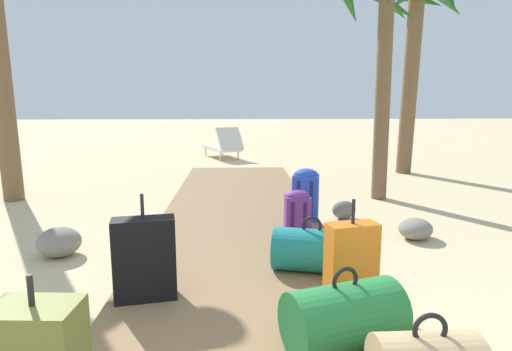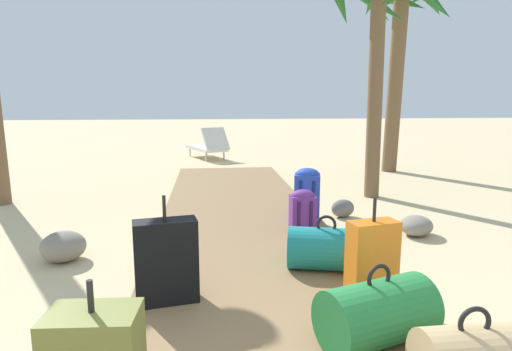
{
  "view_description": "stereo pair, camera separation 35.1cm",
  "coord_description": "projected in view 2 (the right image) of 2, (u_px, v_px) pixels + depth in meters",
  "views": [
    {
      "loc": [
        -0.02,
        -0.82,
        1.48
      ],
      "look_at": [
        0.21,
        4.43,
        0.55
      ],
      "focal_mm": 29.89,
      "sensor_mm": 36.0,
      "label": 1
    },
    {
      "loc": [
        -0.37,
        -0.79,
        1.48
      ],
      "look_at": [
        0.21,
        4.43,
        0.55
      ],
      "focal_mm": 29.89,
      "sensor_mm": 36.0,
      "label": 2
    }
  ],
  "objects": [
    {
      "name": "ground_plane",
      "position": [
        248.0,
        251.0,
        4.23
      ],
      "size": [
        60.0,
        60.0,
        0.0
      ],
      "primitive_type": "plane",
      "color": "#D1BA8C"
    },
    {
      "name": "palm_tree_near_right",
      "position": [
        381.0,
        6.0,
        6.26
      ],
      "size": [
        2.07,
        1.9,
        3.67
      ],
      "color": "brown",
      "rests_on": "ground"
    },
    {
      "name": "rock_left_near",
      "position": [
        63.0,
        246.0,
        3.96
      ],
      "size": [
        0.57,
        0.57,
        0.28
      ],
      "primitive_type": "ellipsoid",
      "rotation": [
        0.0,
        0.0,
        0.62
      ],
      "color": "gray",
      "rests_on": "ground"
    },
    {
      "name": "suitcase_orange",
      "position": [
        372.0,
        259.0,
        3.04
      ],
      "size": [
        0.38,
        0.24,
        0.73
      ],
      "color": "orange",
      "rests_on": "boardwalk"
    },
    {
      "name": "suitcase_black",
      "position": [
        166.0,
        261.0,
        2.96
      ],
      "size": [
        0.46,
        0.25,
        0.77
      ],
      "color": "black",
      "rests_on": "boardwalk"
    },
    {
      "name": "palm_tree_far_right",
      "position": [
        398.0,
        21.0,
        8.42
      ],
      "size": [
        1.92,
        2.05,
        3.97
      ],
      "color": "brown",
      "rests_on": "ground"
    },
    {
      "name": "boardwalk",
      "position": [
        242.0,
        224.0,
        5.01
      ],
      "size": [
        1.9,
        8.06,
        0.08
      ],
      "primitive_type": "cube",
      "color": "olive",
      "rests_on": "ground"
    },
    {
      "name": "duffel_bag_teal",
      "position": [
        326.0,
        249.0,
        3.55
      ],
      "size": [
        0.69,
        0.5,
        0.47
      ],
      "color": "#197A7F",
      "rests_on": "boardwalk"
    },
    {
      "name": "rock_right_near",
      "position": [
        416.0,
        226.0,
        4.72
      ],
      "size": [
        0.53,
        0.54,
        0.22
      ],
      "primitive_type": "ellipsoid",
      "rotation": [
        0.0,
        0.0,
        0.89
      ],
      "color": "gray",
      "rests_on": "ground"
    },
    {
      "name": "lounge_chair",
      "position": [
        208.0,
        146.0,
        10.86
      ],
      "size": [
        1.14,
        1.63,
        0.81
      ],
      "color": "white",
      "rests_on": "ground"
    },
    {
      "name": "rock_right_mid",
      "position": [
        343.0,
        208.0,
        5.46
      ],
      "size": [
        0.36,
        0.3,
        0.23
      ],
      "primitive_type": "ellipsoid",
      "rotation": [
        0.0,
        0.0,
        0.28
      ],
      "color": "slate",
      "rests_on": "ground"
    },
    {
      "name": "backpack_blue",
      "position": [
        307.0,
        192.0,
        5.06
      ],
      "size": [
        0.35,
        0.32,
        0.61
      ],
      "color": "#2847B7",
      "rests_on": "boardwalk"
    },
    {
      "name": "backpack_purple",
      "position": [
        303.0,
        210.0,
        4.52
      ],
      "size": [
        0.26,
        0.22,
        0.47
      ],
      "color": "#6B2D84",
      "rests_on": "boardwalk"
    },
    {
      "name": "duffel_bag_green",
      "position": [
        377.0,
        313.0,
        2.45
      ],
      "size": [
        0.74,
        0.57,
        0.49
      ],
      "color": "#237538",
      "rests_on": "boardwalk"
    }
  ]
}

